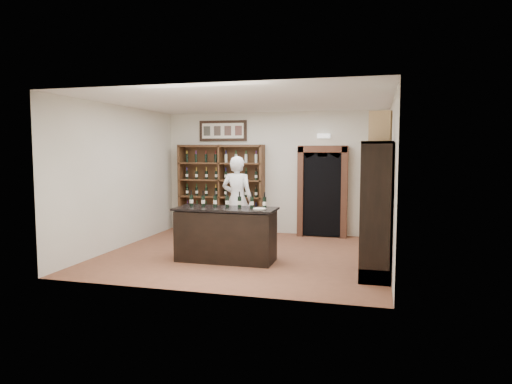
# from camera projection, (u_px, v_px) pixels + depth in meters

# --- Properties ---
(floor) EXTENTS (5.50, 5.50, 0.00)m
(floor) POSITION_uv_depth(u_px,v_px,m) (245.00, 254.00, 9.05)
(floor) COLOR brown
(floor) RESTS_ON ground
(ceiling) EXTENTS (5.50, 5.50, 0.00)m
(ceiling) POSITION_uv_depth(u_px,v_px,m) (245.00, 101.00, 8.78)
(ceiling) COLOR white
(ceiling) RESTS_ON wall_back
(wall_back) EXTENTS (5.50, 0.04, 3.00)m
(wall_back) POSITION_uv_depth(u_px,v_px,m) (273.00, 173.00, 11.32)
(wall_back) COLOR silver
(wall_back) RESTS_ON ground
(wall_left) EXTENTS (0.04, 5.00, 3.00)m
(wall_left) POSITION_uv_depth(u_px,v_px,m) (120.00, 177.00, 9.62)
(wall_left) COLOR silver
(wall_left) RESTS_ON ground
(wall_right) EXTENTS (0.04, 5.00, 3.00)m
(wall_right) POSITION_uv_depth(u_px,v_px,m) (391.00, 182.00, 8.21)
(wall_right) COLOR silver
(wall_right) RESTS_ON ground
(wine_shelf) EXTENTS (2.20, 0.38, 2.20)m
(wine_shelf) POSITION_uv_depth(u_px,v_px,m) (222.00, 188.00, 11.53)
(wine_shelf) COLOR #4F381B
(wine_shelf) RESTS_ON ground
(framed_picture) EXTENTS (1.25, 0.04, 0.52)m
(framed_picture) POSITION_uv_depth(u_px,v_px,m) (223.00, 131.00, 11.53)
(framed_picture) COLOR black
(framed_picture) RESTS_ON wall_back
(arched_doorway) EXTENTS (1.17, 0.35, 2.17)m
(arched_doorway) POSITION_uv_depth(u_px,v_px,m) (323.00, 189.00, 10.87)
(arched_doorway) COLOR black
(arched_doorway) RESTS_ON ground
(emergency_light) EXTENTS (0.30, 0.10, 0.10)m
(emergency_light) POSITION_uv_depth(u_px,v_px,m) (324.00, 136.00, 10.84)
(emergency_light) COLOR white
(emergency_light) RESTS_ON wall_back
(tasting_counter) EXTENTS (1.88, 0.78, 1.00)m
(tasting_counter) POSITION_uv_depth(u_px,v_px,m) (226.00, 235.00, 8.48)
(tasting_counter) COLOR black
(tasting_counter) RESTS_ON ground
(counter_bottle_0) EXTENTS (0.07, 0.07, 0.30)m
(counter_bottle_0) POSITION_uv_depth(u_px,v_px,m) (191.00, 200.00, 8.69)
(counter_bottle_0) COLOR black
(counter_bottle_0) RESTS_ON tasting_counter
(counter_bottle_1) EXTENTS (0.07, 0.07, 0.30)m
(counter_bottle_1) POSITION_uv_depth(u_px,v_px,m) (203.00, 201.00, 8.63)
(counter_bottle_1) COLOR black
(counter_bottle_1) RESTS_ON tasting_counter
(counter_bottle_2) EXTENTS (0.07, 0.07, 0.30)m
(counter_bottle_2) POSITION_uv_depth(u_px,v_px,m) (215.00, 201.00, 8.57)
(counter_bottle_2) COLOR black
(counter_bottle_2) RESTS_ON tasting_counter
(counter_bottle_3) EXTENTS (0.07, 0.07, 0.30)m
(counter_bottle_3) POSITION_uv_depth(u_px,v_px,m) (227.00, 201.00, 8.51)
(counter_bottle_3) COLOR black
(counter_bottle_3) RESTS_ON tasting_counter
(counter_bottle_4) EXTENTS (0.07, 0.07, 0.30)m
(counter_bottle_4) POSITION_uv_depth(u_px,v_px,m) (239.00, 202.00, 8.45)
(counter_bottle_4) COLOR black
(counter_bottle_4) RESTS_ON tasting_counter
(counter_bottle_5) EXTENTS (0.07, 0.07, 0.30)m
(counter_bottle_5) POSITION_uv_depth(u_px,v_px,m) (252.00, 202.00, 8.39)
(counter_bottle_5) COLOR black
(counter_bottle_5) RESTS_ON tasting_counter
(counter_bottle_6) EXTENTS (0.07, 0.07, 0.30)m
(counter_bottle_6) POSITION_uv_depth(u_px,v_px,m) (265.00, 203.00, 8.33)
(counter_bottle_6) COLOR black
(counter_bottle_6) RESTS_ON tasting_counter
(side_cabinet) EXTENTS (0.48, 1.20, 2.20)m
(side_cabinet) POSITION_uv_depth(u_px,v_px,m) (378.00, 230.00, 7.47)
(side_cabinet) COLOR black
(side_cabinet) RESTS_ON ground
(shopkeeper) EXTENTS (0.73, 0.50, 1.94)m
(shopkeeper) POSITION_uv_depth(u_px,v_px,m) (237.00, 200.00, 10.09)
(shopkeeper) COLOR white
(shopkeeper) RESTS_ON ground
(plate) EXTENTS (0.24, 0.24, 0.02)m
(plate) POSITION_uv_depth(u_px,v_px,m) (260.00, 209.00, 8.21)
(plate) COLOR white
(plate) RESTS_ON tasting_counter
(wine_crate) EXTENTS (0.38, 0.22, 0.50)m
(wine_crate) POSITION_uv_depth(u_px,v_px,m) (380.00, 126.00, 7.41)
(wine_crate) COLOR tan
(wine_crate) RESTS_ON side_cabinet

